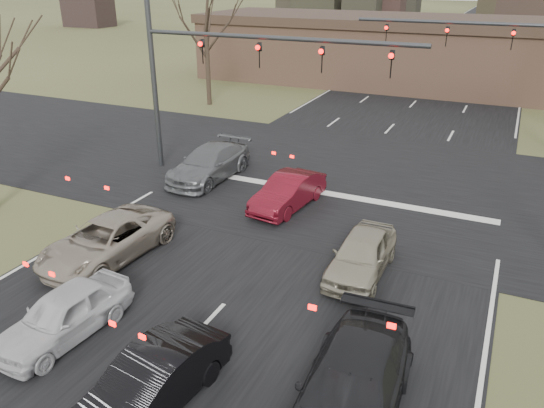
{
  "coord_description": "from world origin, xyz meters",
  "views": [
    {
      "loc": [
        6.46,
        -6.67,
        8.62
      ],
      "look_at": [
        0.18,
        6.94,
        2.0
      ],
      "focal_mm": 35.0,
      "sensor_mm": 36.0,
      "label": 1
    }
  ],
  "objects_px": {
    "building": "(460,54)",
    "car_silver_suv": "(107,240)",
    "car_charcoal_sedan": "(351,392)",
    "car_grey_ahead": "(209,163)",
    "car_black_hatch": "(151,383)",
    "mast_arm_near": "(216,63)",
    "car_silver_ahead": "(362,254)",
    "car_red_ahead": "(288,192)",
    "mast_arm_far": "(518,50)",
    "car_white_sedan": "(64,314)"
  },
  "relations": [
    {
      "from": "building",
      "to": "car_silver_suv",
      "type": "bearing_deg",
      "value": -101.48
    },
    {
      "from": "car_charcoal_sedan",
      "to": "car_grey_ahead",
      "type": "xyz_separation_m",
      "value": [
        -9.91,
        10.92,
        -0.01
      ]
    },
    {
      "from": "car_black_hatch",
      "to": "car_silver_suv",
      "type": "bearing_deg",
      "value": 144.4
    },
    {
      "from": "mast_arm_near",
      "to": "car_charcoal_sedan",
      "type": "relative_size",
      "value": 2.39
    },
    {
      "from": "car_silver_suv",
      "to": "car_charcoal_sedan",
      "type": "xyz_separation_m",
      "value": [
        9.16,
        -3.26,
        0.07
      ]
    },
    {
      "from": "mast_arm_near",
      "to": "car_silver_ahead",
      "type": "bearing_deg",
      "value": -34.38
    },
    {
      "from": "car_black_hatch",
      "to": "car_red_ahead",
      "type": "relative_size",
      "value": 1.0
    },
    {
      "from": "mast_arm_far",
      "to": "car_charcoal_sedan",
      "type": "distance_m",
      "value": 21.91
    },
    {
      "from": "car_silver_suv",
      "to": "car_silver_ahead",
      "type": "height_order",
      "value": "car_silver_suv"
    },
    {
      "from": "mast_arm_far",
      "to": "car_white_sedan",
      "type": "relative_size",
      "value": 2.94
    },
    {
      "from": "car_white_sedan",
      "to": "car_silver_ahead",
      "type": "bearing_deg",
      "value": 50.56
    },
    {
      "from": "building",
      "to": "mast_arm_far",
      "type": "bearing_deg",
      "value": -74.42
    },
    {
      "from": "mast_arm_near",
      "to": "car_black_hatch",
      "type": "bearing_deg",
      "value": -65.99
    },
    {
      "from": "car_charcoal_sedan",
      "to": "car_red_ahead",
      "type": "bearing_deg",
      "value": 117.49
    },
    {
      "from": "car_black_hatch",
      "to": "car_grey_ahead",
      "type": "relative_size",
      "value": 0.8
    },
    {
      "from": "building",
      "to": "car_grey_ahead",
      "type": "xyz_separation_m",
      "value": [
        -7.49,
        -25.5,
        -1.94
      ]
    },
    {
      "from": "car_grey_ahead",
      "to": "car_silver_ahead",
      "type": "bearing_deg",
      "value": -29.29
    },
    {
      "from": "building",
      "to": "car_black_hatch",
      "type": "relative_size",
      "value": 10.66
    },
    {
      "from": "building",
      "to": "car_silver_suv",
      "type": "distance_m",
      "value": 33.89
    },
    {
      "from": "building",
      "to": "mast_arm_near",
      "type": "height_order",
      "value": "mast_arm_near"
    },
    {
      "from": "mast_arm_near",
      "to": "car_grey_ahead",
      "type": "height_order",
      "value": "mast_arm_near"
    },
    {
      "from": "car_silver_ahead",
      "to": "mast_arm_far",
      "type": "bearing_deg",
      "value": 78.39
    },
    {
      "from": "car_white_sedan",
      "to": "car_silver_ahead",
      "type": "distance_m",
      "value": 8.59
    },
    {
      "from": "car_red_ahead",
      "to": "car_silver_ahead",
      "type": "xyz_separation_m",
      "value": [
        4.02,
        -3.67,
        0.01
      ]
    },
    {
      "from": "car_charcoal_sedan",
      "to": "mast_arm_far",
      "type": "bearing_deg",
      "value": 82.87
    },
    {
      "from": "mast_arm_far",
      "to": "mast_arm_near",
      "type": "bearing_deg",
      "value": -138.78
    },
    {
      "from": "car_red_ahead",
      "to": "car_silver_ahead",
      "type": "distance_m",
      "value": 5.44
    },
    {
      "from": "building",
      "to": "car_white_sedan",
      "type": "xyz_separation_m",
      "value": [
        -5.0,
        -36.78,
        -2.02
      ]
    },
    {
      "from": "car_charcoal_sedan",
      "to": "car_white_sedan",
      "type": "bearing_deg",
      "value": -179.63
    },
    {
      "from": "car_silver_suv",
      "to": "mast_arm_far",
      "type": "bearing_deg",
      "value": 62.77
    },
    {
      "from": "mast_arm_far",
      "to": "car_black_hatch",
      "type": "xyz_separation_m",
      "value": [
        -5.68,
        -22.86,
        -4.36
      ]
    },
    {
      "from": "car_charcoal_sedan",
      "to": "mast_arm_near",
      "type": "bearing_deg",
      "value": 127.78
    },
    {
      "from": "car_charcoal_sedan",
      "to": "car_silver_ahead",
      "type": "relative_size",
      "value": 1.3
    },
    {
      "from": "car_silver_suv",
      "to": "car_charcoal_sedan",
      "type": "height_order",
      "value": "car_charcoal_sedan"
    },
    {
      "from": "building",
      "to": "mast_arm_near",
      "type": "bearing_deg",
      "value": -106.13
    },
    {
      "from": "car_charcoal_sedan",
      "to": "car_silver_ahead",
      "type": "distance_m",
      "value": 5.96
    },
    {
      "from": "car_white_sedan",
      "to": "car_red_ahead",
      "type": "height_order",
      "value": "car_red_ahead"
    },
    {
      "from": "mast_arm_near",
      "to": "car_red_ahead",
      "type": "relative_size",
      "value": 3.04
    },
    {
      "from": "building",
      "to": "car_white_sedan",
      "type": "distance_m",
      "value": 37.17
    },
    {
      "from": "car_black_hatch",
      "to": "car_white_sedan",
      "type": "bearing_deg",
      "value": 169.13
    },
    {
      "from": "building",
      "to": "mast_arm_far",
      "type": "distance_m",
      "value": 15.75
    },
    {
      "from": "mast_arm_far",
      "to": "car_silver_ahead",
      "type": "height_order",
      "value": "mast_arm_far"
    },
    {
      "from": "car_black_hatch",
      "to": "mast_arm_far",
      "type": "bearing_deg",
      "value": 82.4
    },
    {
      "from": "building",
      "to": "car_silver_suv",
      "type": "relative_size",
      "value": 8.82
    },
    {
      "from": "car_white_sedan",
      "to": "car_grey_ahead",
      "type": "bearing_deg",
      "value": 107.32
    },
    {
      "from": "mast_arm_far",
      "to": "car_grey_ahead",
      "type": "xyz_separation_m",
      "value": [
        -11.67,
        -10.5,
        -4.3
      ]
    },
    {
      "from": "car_silver_suv",
      "to": "car_red_ahead",
      "type": "height_order",
      "value": "car_silver_suv"
    },
    {
      "from": "mast_arm_far",
      "to": "car_charcoal_sedan",
      "type": "relative_size",
      "value": 2.2
    },
    {
      "from": "car_silver_suv",
      "to": "car_white_sedan",
      "type": "relative_size",
      "value": 1.27
    },
    {
      "from": "car_silver_suv",
      "to": "car_grey_ahead",
      "type": "bearing_deg",
      "value": 99.43
    }
  ]
}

